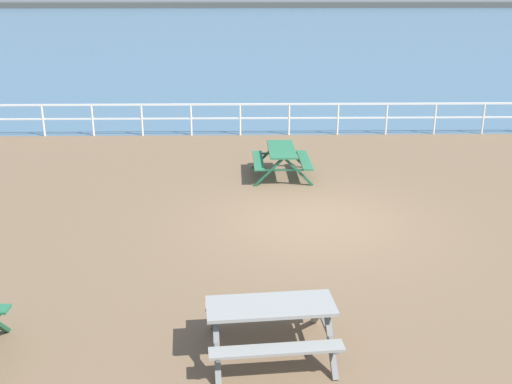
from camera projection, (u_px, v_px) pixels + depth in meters
ground_plane at (313, 225)px, 13.70m from camera, size 30.00×24.00×0.20m
sea_band at (258, 28)px, 63.44m from camera, size 142.00×90.00×0.01m
distant_shoreline at (253, 7)px, 104.01m from camera, size 142.00×6.00×1.80m
seaward_railing at (289, 113)px, 20.74m from camera, size 23.07×0.07×1.08m
picnic_table_near_left at (281, 155)px, 16.47m from camera, size 1.57×1.83×0.80m
picnic_table_mid_centre at (271, 316)px, 8.70m from camera, size 1.93×1.69×0.80m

